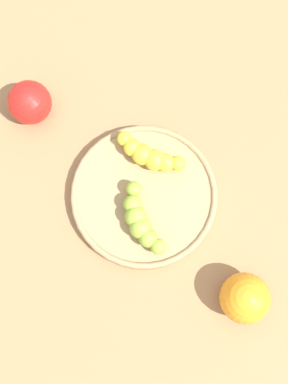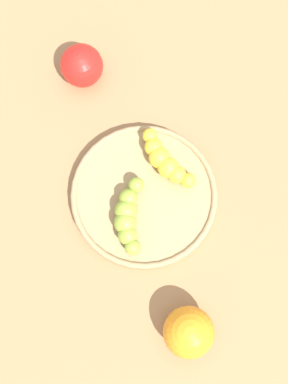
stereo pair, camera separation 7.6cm
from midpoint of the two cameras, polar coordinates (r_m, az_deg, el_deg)
The scene contains 6 objects.
ground_plane at distance 0.80m, azimuth 2.67°, elevation -1.21°, with size 2.40×2.40×0.00m, color #936D47.
fruit_bowl at distance 0.79m, azimuth 2.71°, elevation -1.02°, with size 0.24×0.24×0.02m.
banana_yellow at distance 0.78m, azimuth 5.18°, elevation 3.04°, with size 0.12×0.05×0.03m.
banana_green at distance 0.75m, azimuth 0.89°, elevation -3.50°, with size 0.09×0.09×0.03m.
orange_fruit at distance 0.75m, azimuth 8.19°, elevation -16.51°, with size 0.08×0.08×0.08m, color orange.
apple_red at distance 0.84m, azimuth -4.70°, elevation 13.95°, with size 0.07×0.07×0.07m, color red.
Camera 2 is at (-0.12, 0.12, 0.78)m, focal length 45.78 mm.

